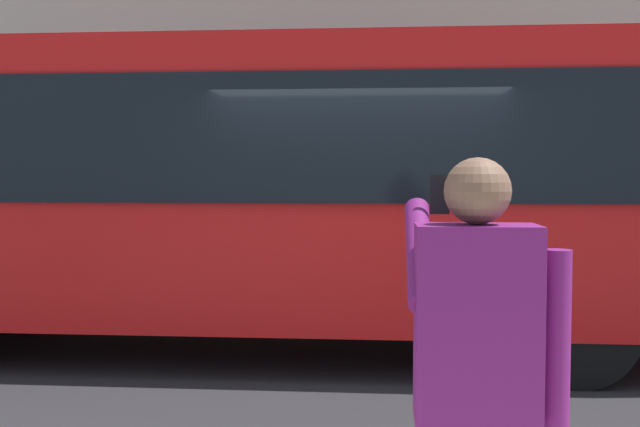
% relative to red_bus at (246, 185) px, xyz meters
% --- Properties ---
extents(ground_plane, '(60.00, 60.00, 0.00)m').
position_rel_red_bus_xyz_m(ground_plane, '(-1.18, 0.60, -1.68)').
color(ground_plane, '#232326').
extents(red_bus, '(9.05, 2.54, 3.08)m').
position_rel_red_bus_xyz_m(red_bus, '(0.00, 0.00, 0.00)').
color(red_bus, red).
rests_on(red_bus, ground_plane).
extents(pedestrian_photographer, '(0.53, 0.52, 1.70)m').
position_rel_red_bus_xyz_m(pedestrian_photographer, '(-1.69, 4.98, -0.54)').
color(pedestrian_photographer, '#4C4238').
rests_on(pedestrian_photographer, sidewalk_curb).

